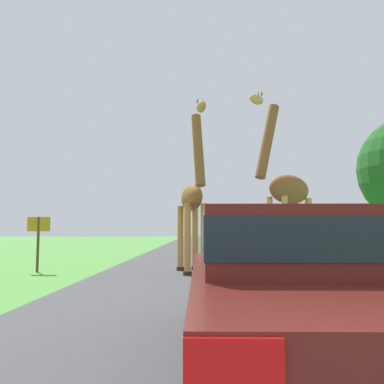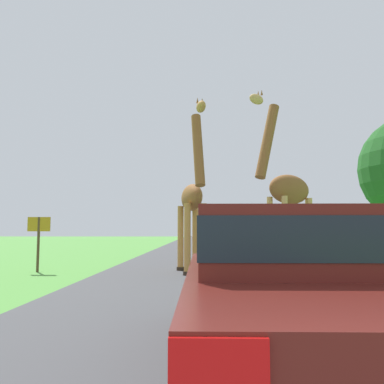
{
  "view_description": "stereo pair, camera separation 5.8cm",
  "coord_description": "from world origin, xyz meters",
  "px_view_note": "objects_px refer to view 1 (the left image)",
  "views": [
    {
      "loc": [
        -0.83,
        0.55,
        1.28
      ],
      "look_at": [
        -1.04,
        12.9,
        2.43
      ],
      "focal_mm": 38.0,
      "sensor_mm": 36.0,
      "label": 1
    },
    {
      "loc": [
        -0.77,
        0.55,
        1.28
      ],
      "look_at": [
        -1.04,
        12.9,
        2.43
      ],
      "focal_mm": 38.0,
      "sensor_mm": 36.0,
      "label": 2
    }
  ],
  "objects_px": {
    "car_queue_left": "(237,239)",
    "car_lead_maroon": "(298,286)",
    "giraffe_near_road": "(193,200)",
    "car_far_ahead": "(244,238)",
    "sign_post": "(38,234)",
    "giraffe_companion": "(286,190)",
    "car_queue_right": "(294,244)"
  },
  "relations": [
    {
      "from": "giraffe_near_road",
      "to": "sign_post",
      "type": "relative_size",
      "value": 2.95
    },
    {
      "from": "car_far_ahead",
      "to": "sign_post",
      "type": "relative_size",
      "value": 2.51
    },
    {
      "from": "giraffe_near_road",
      "to": "car_lead_maroon",
      "type": "height_order",
      "value": "giraffe_near_road"
    },
    {
      "from": "giraffe_near_road",
      "to": "car_far_ahead",
      "type": "bearing_deg",
      "value": -112.61
    },
    {
      "from": "car_queue_left",
      "to": "sign_post",
      "type": "xyz_separation_m",
      "value": [
        -7.09,
        -10.5,
        0.39
      ]
    },
    {
      "from": "giraffe_near_road",
      "to": "sign_post",
      "type": "height_order",
      "value": "giraffe_near_road"
    },
    {
      "from": "car_lead_maroon",
      "to": "car_far_ahead",
      "type": "distance_m",
      "value": 24.06
    },
    {
      "from": "giraffe_companion",
      "to": "sign_post",
      "type": "bearing_deg",
      "value": 48.84
    },
    {
      "from": "car_lead_maroon",
      "to": "car_queue_right",
      "type": "xyz_separation_m",
      "value": [
        2.9,
        12.66,
        -0.06
      ]
    },
    {
      "from": "giraffe_companion",
      "to": "car_queue_left",
      "type": "bearing_deg",
      "value": -39.52
    },
    {
      "from": "car_queue_left",
      "to": "car_far_ahead",
      "type": "xyz_separation_m",
      "value": [
        0.88,
        4.81,
        -0.03
      ]
    },
    {
      "from": "giraffe_near_road",
      "to": "sign_post",
      "type": "bearing_deg",
      "value": -13.77
    },
    {
      "from": "car_far_ahead",
      "to": "sign_post",
      "type": "bearing_deg",
      "value": -117.49
    },
    {
      "from": "car_lead_maroon",
      "to": "giraffe_near_road",
      "type": "bearing_deg",
      "value": 97.39
    },
    {
      "from": "giraffe_companion",
      "to": "car_far_ahead",
      "type": "xyz_separation_m",
      "value": [
        0.32,
        15.12,
        -1.77
      ]
    },
    {
      "from": "giraffe_near_road",
      "to": "car_queue_left",
      "type": "distance_m",
      "value": 11.09
    },
    {
      "from": "car_queue_left",
      "to": "car_far_ahead",
      "type": "relative_size",
      "value": 1.03
    },
    {
      "from": "car_lead_maroon",
      "to": "car_queue_right",
      "type": "relative_size",
      "value": 1.18
    },
    {
      "from": "car_queue_right",
      "to": "car_far_ahead",
      "type": "xyz_separation_m",
      "value": [
        -0.76,
        11.3,
        0.04
      ]
    },
    {
      "from": "giraffe_near_road",
      "to": "car_lead_maroon",
      "type": "distance_m",
      "value": 8.6
    },
    {
      "from": "giraffe_companion",
      "to": "car_far_ahead",
      "type": "bearing_deg",
      "value": -43.85
    },
    {
      "from": "car_far_ahead",
      "to": "giraffe_near_road",
      "type": "bearing_deg",
      "value": -101.74
    },
    {
      "from": "car_queue_right",
      "to": "car_queue_left",
      "type": "distance_m",
      "value": 6.7
    },
    {
      "from": "giraffe_companion",
      "to": "car_lead_maroon",
      "type": "xyz_separation_m",
      "value": [
        -1.82,
        -8.85,
        -1.75
      ]
    },
    {
      "from": "car_queue_left",
      "to": "sign_post",
      "type": "bearing_deg",
      "value": -124.01
    },
    {
      "from": "car_far_ahead",
      "to": "sign_post",
      "type": "distance_m",
      "value": 17.27
    },
    {
      "from": "car_queue_left",
      "to": "car_lead_maroon",
      "type": "bearing_deg",
      "value": -93.76
    },
    {
      "from": "car_lead_maroon",
      "to": "car_queue_right",
      "type": "bearing_deg",
      "value": 77.08
    },
    {
      "from": "giraffe_near_road",
      "to": "car_far_ahead",
      "type": "xyz_separation_m",
      "value": [
        3.23,
        15.56,
        -1.44
      ]
    },
    {
      "from": "car_queue_right",
      "to": "car_far_ahead",
      "type": "distance_m",
      "value": 11.33
    },
    {
      "from": "giraffe_companion",
      "to": "car_queue_right",
      "type": "xyz_separation_m",
      "value": [
        1.08,
        3.81,
        -1.81
      ]
    },
    {
      "from": "giraffe_companion",
      "to": "car_lead_maroon",
      "type": "bearing_deg",
      "value": 125.74
    }
  ]
}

